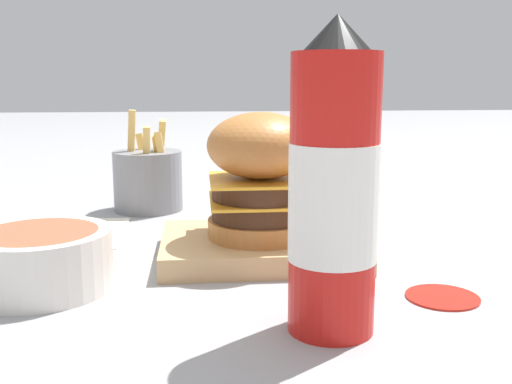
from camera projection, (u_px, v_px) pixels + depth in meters
The scene contains 9 objects.
ground_plane at pixel (265, 271), 0.63m from camera, with size 6.00×6.00×0.00m, color gray.
serving_board at pixel (256, 246), 0.67m from camera, with size 0.22×0.17×0.02m.
burger at pixel (261, 174), 0.65m from camera, with size 0.12×0.12×0.14m.
ketchup_bottle at pixel (334, 191), 0.46m from camera, with size 0.07×0.07×0.24m.
fries_basket at pixel (148, 179), 0.91m from camera, with size 0.10×0.10×0.15m.
side_bowl at pixel (40, 259), 0.57m from camera, with size 0.14×0.14×0.06m.
spoon at pixel (340, 210), 0.89m from camera, with size 0.12×0.14×0.01m.
ketchup_puddle at pixel (442, 296), 0.55m from camera, with size 0.07×0.07×0.00m.
parchment_square at pixel (62, 233), 0.77m from camera, with size 0.16×0.16×0.00m.
Camera 1 is at (-0.07, -0.59, 0.20)m, focal length 42.00 mm.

